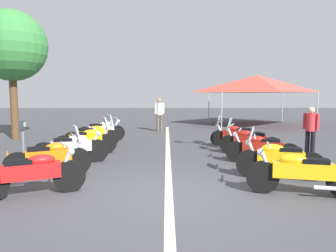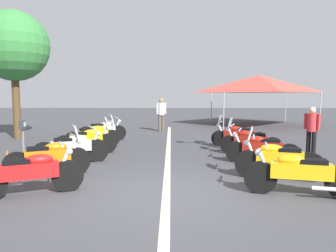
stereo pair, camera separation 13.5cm
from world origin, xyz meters
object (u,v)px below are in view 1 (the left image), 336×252
motorcycle_left_row_5 (102,130)px  traffic_cone_0 (8,163)px  motorcycle_left_row_0 (33,173)px  motorcycle_left_row_1 (50,158)px  motorcycle_right_row_3 (249,141)px  motorcycle_right_row_4 (237,135)px  event_tent (257,84)px  parking_meter (23,136)px  motorcycle_left_row_2 (72,148)px  motorcycle_left_row_4 (93,135)px  bystander_0 (159,112)px  motorcycle_left_row_3 (87,140)px  roadside_tree_0 (11,46)px  bystander_1 (311,127)px  motorcycle_right_row_2 (262,148)px  motorcycle_right_row_0 (302,172)px

motorcycle_left_row_5 → traffic_cone_0: (-5.55, 1.18, -0.17)m
motorcycle_left_row_0 → motorcycle_left_row_1: 1.45m
motorcycle_right_row_3 → motorcycle_right_row_4: bearing=-67.8°
event_tent → parking_meter: bearing=141.8°
motorcycle_left_row_2 → event_tent: (11.39, -8.46, 2.18)m
motorcycle_left_row_2 → motorcycle_right_row_3: 5.58m
motorcycle_left_row_4 → bystander_0: 5.70m
motorcycle_left_row_3 → motorcycle_left_row_4: bearing=73.0°
motorcycle_right_row_4 → roadside_tree_0: (2.17, 9.35, 3.58)m
motorcycle_left_row_1 → event_tent: size_ratio=0.31×
traffic_cone_0 → motorcycle_left_row_4: bearing=-16.8°
event_tent → bystander_1: bearing=174.1°
motorcycle_left_row_2 → motorcycle_left_row_4: motorcycle_left_row_4 is taller
motorcycle_left_row_4 → event_tent: event_tent is taller
motorcycle_left_row_4 → motorcycle_right_row_4: bearing=-27.8°
bystander_0 → roadside_tree_0: 7.57m
motorcycle_left_row_3 → parking_meter: parking_meter is taller
motorcycle_left_row_2 → traffic_cone_0: bearing=-158.5°
motorcycle_left_row_3 → bystander_0: (6.49, -2.25, 0.57)m
motorcycle_left_row_4 → roadside_tree_0: 5.79m
motorcycle_left_row_1 → motorcycle_left_row_2: (1.44, -0.09, -0.01)m
motorcycle_left_row_0 → roadside_tree_0: bearing=93.0°
motorcycle_left_row_0 → motorcycle_right_row_2: (2.87, -5.32, -0.01)m
roadside_tree_0 → motorcycle_left_row_5: bearing=-99.4°
parking_meter → bystander_0: (8.60, -3.37, 0.14)m
traffic_cone_0 → roadside_tree_0: size_ratio=0.11×
traffic_cone_0 → event_tent: size_ratio=0.10×
motorcycle_left_row_4 → traffic_cone_0: 4.12m
motorcycle_left_row_4 → motorcycle_right_row_2: motorcycle_left_row_4 is taller
motorcycle_right_row_3 → roadside_tree_0: bearing=-1.5°
motorcycle_left_row_1 → motorcycle_right_row_3: motorcycle_left_row_1 is taller
motorcycle_left_row_3 → motorcycle_right_row_0: 6.78m
motorcycle_left_row_5 → event_tent: size_ratio=0.32×
motorcycle_left_row_2 → bystander_0: 8.24m
parking_meter → motorcycle_left_row_2: bearing=35.7°
motorcycle_right_row_2 → motorcycle_right_row_3: bearing=-71.9°
motorcycle_right_row_4 → event_tent: (8.56, -3.11, 2.19)m
motorcycle_left_row_5 → bystander_1: bystander_1 is taller
motorcycle_left_row_0 → traffic_cone_0: size_ratio=3.11×
motorcycle_left_row_1 → event_tent: event_tent is taller
motorcycle_right_row_2 → event_tent: event_tent is taller
motorcycle_left_row_2 → motorcycle_right_row_3: size_ratio=1.04×
motorcycle_right_row_2 → traffic_cone_0: 6.76m
traffic_cone_0 → bystander_1: size_ratio=0.39×
motorcycle_left_row_3 → traffic_cone_0: size_ratio=3.15×
motorcycle_left_row_1 → motorcycle_left_row_4: 4.17m
motorcycle_left_row_4 → motorcycle_right_row_2: bearing=-55.4°
bystander_0 → motorcycle_right_row_2: bearing=6.8°
traffic_cone_0 → bystander_1: bearing=-73.5°
motorcycle_left_row_3 → motorcycle_right_row_0: (-4.26, -5.27, -0.01)m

